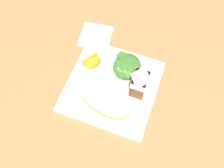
{
  "coord_description": "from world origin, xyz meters",
  "views": [
    {
      "loc": [
        0.3,
        0.11,
        0.7
      ],
      "look_at": [
        0.0,
        0.0,
        0.03
      ],
      "focal_mm": 37.71,
      "sensor_mm": 36.0,
      "label": 1
    }
  ],
  "objects": [
    {
      "name": "milk_carton",
      "position": [
        -0.01,
        0.08,
        0.08
      ],
      "size": [
        0.06,
        0.05,
        0.11
      ],
      "color": "brown",
      "rests_on": "white_plate"
    },
    {
      "name": "green_salad_pile",
      "position": [
        -0.07,
        0.03,
        0.04
      ],
      "size": [
        0.1,
        0.09,
        0.04
      ],
      "color": "#336023",
      "rests_on": "white_plate"
    },
    {
      "name": "ground",
      "position": [
        0.0,
        0.0,
        0.0
      ],
      "size": [
        3.0,
        3.0,
        0.0
      ],
      "primitive_type": "plane",
      "color": "olive"
    },
    {
      "name": "white_plate",
      "position": [
        0.0,
        0.0,
        0.01
      ],
      "size": [
        0.28,
        0.28,
        0.02
      ],
      "primitive_type": "cube",
      "color": "white",
      "rests_on": "ground"
    },
    {
      "name": "paper_napkin",
      "position": [
        -0.17,
        -0.13,
        0.0
      ],
      "size": [
        0.12,
        0.12,
        0.0
      ],
      "primitive_type": "cube",
      "rotation": [
        0.0,
        0.0,
        0.14
      ],
      "color": "white",
      "rests_on": "ground"
    },
    {
      "name": "orange_wedge_front",
      "position": [
        -0.05,
        -0.09,
        0.04
      ],
      "size": [
        0.07,
        0.06,
        0.04
      ],
      "color": "orange",
      "rests_on": "white_plate"
    },
    {
      "name": "cheesy_pizza_bread",
      "position": [
        0.07,
        -0.0,
        0.03
      ],
      "size": [
        0.12,
        0.18,
        0.04
      ],
      "color": "#B77F42",
      "rests_on": "white_plate"
    }
  ]
}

